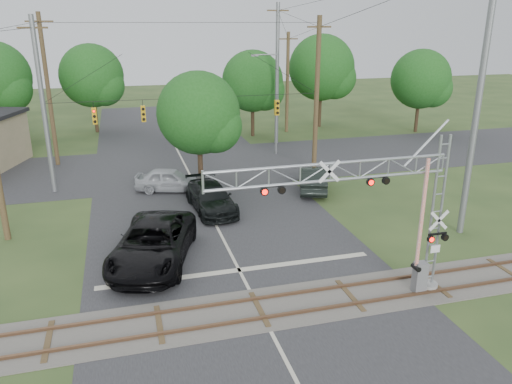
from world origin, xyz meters
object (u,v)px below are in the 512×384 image
object	(u,v)px
car_dark	(211,198)
streetlight	(275,99)
pickup_black	(153,243)
crossing_gantry	(373,204)
sedan_silver	(170,180)
traffic_signal_span	(203,103)

from	to	relation	value
car_dark	streetlight	bearing A→B (deg)	52.41
pickup_black	streetlight	xyz separation A→B (m)	(11.81, 18.33, 3.86)
crossing_gantry	sedan_silver	distance (m)	17.97
pickup_black	car_dark	world-z (taller)	pickup_black
car_dark	pickup_black	bearing A→B (deg)	-127.12
traffic_signal_span	car_dark	bearing A→B (deg)	-96.61
traffic_signal_span	pickup_black	distance (m)	14.18
car_dark	sedan_silver	world-z (taller)	car_dark
crossing_gantry	streetlight	size ratio (longest dim) A/B	1.17
crossing_gantry	pickup_black	distance (m)	10.64
car_dark	sedan_silver	bearing A→B (deg)	110.08
streetlight	crossing_gantry	bearing A→B (deg)	-98.26
crossing_gantry	pickup_black	size ratio (longest dim) A/B	1.42
sedan_silver	traffic_signal_span	bearing A→B (deg)	-38.80
sedan_silver	streetlight	distance (m)	13.16
traffic_signal_span	pickup_black	xyz separation A→B (m)	(-4.69, -12.55, -4.65)
traffic_signal_span	car_dark	world-z (taller)	traffic_signal_span
crossing_gantry	sedan_silver	world-z (taller)	crossing_gantry
crossing_gantry	car_dark	size ratio (longest dim) A/B	1.81
sedan_silver	streetlight	bearing A→B (deg)	-35.57
pickup_black	crossing_gantry	bearing A→B (deg)	-18.07
crossing_gantry	streetlight	distance (m)	24.40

